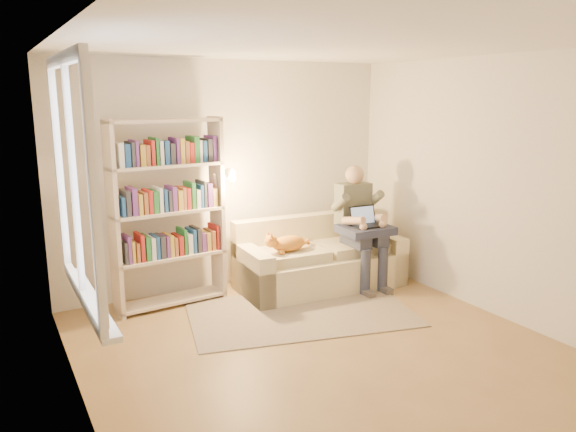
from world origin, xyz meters
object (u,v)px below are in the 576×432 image
person (359,220)px  laptop (365,221)px  bookshelf (168,204)px  cat (288,243)px  sofa (319,262)px

person → laptop: bearing=-92.5°
bookshelf → laptop: bearing=-19.4°
cat → bookshelf: bookshelf is taller
person → cat: person is taller
sofa → laptop: 0.73m
cat → sofa: bearing=14.8°
cat → laptop: (0.89, -0.20, 0.19)m
sofa → bookshelf: bookshelf is taller
sofa → cat: bearing=-165.2°
sofa → person: (0.44, -0.17, 0.50)m
cat → bookshelf: (-1.23, 0.35, 0.49)m
sofa → cat: size_ratio=3.18×
laptop → bookshelf: size_ratio=0.17×
cat → laptop: laptop is taller
bookshelf → sofa: bearing=-13.3°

